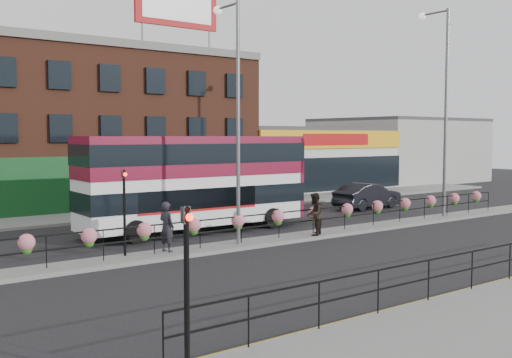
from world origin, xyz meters
TOP-DOWN VIEW (x-y plane):
  - ground at (0.00, 0.00)m, footprint 120.00×120.00m
  - north_pavement at (0.00, 12.00)m, footprint 60.00×4.00m
  - median at (0.00, 0.00)m, footprint 60.00×1.60m
  - yellow_line_inner at (0.00, -9.70)m, footprint 60.00×0.10m
  - yellow_line_outer at (0.00, -9.88)m, footprint 60.00×0.10m
  - brick_building at (-4.00, 19.96)m, footprint 25.00×12.21m
  - supermarket at (16.00, 19.90)m, footprint 15.00×12.25m
  - warehouse_east at (30.75, 20.00)m, footprint 14.50×12.00m
  - billboard at (2.50, 14.99)m, footprint 6.00×0.29m
  - median_railing at (0.00, 0.00)m, footprint 30.04×0.56m
  - south_railing at (-2.00, -10.10)m, footprint 20.04×0.05m
  - double_decker_bus at (-2.50, 4.38)m, footprint 11.32×3.01m
  - car at (10.88, 5.80)m, footprint 2.32×5.11m
  - pedestrian_a at (-6.38, 0.17)m, footprint 0.94×0.83m
  - pedestrian_b at (0.70, -0.41)m, footprint 1.59×1.58m
  - lamp_column_west at (-3.22, 0.16)m, footprint 0.35×1.73m
  - lamp_column_east at (10.78, 0.36)m, footprint 0.41×1.99m
  - traffic_light_south at (-12.00, -11.01)m, footprint 0.15×0.28m
  - traffic_light_median at (-8.00, 0.39)m, footprint 0.15×0.28m

SIDE VIEW (x-z plane):
  - ground at x=0.00m, z-range 0.00..0.00m
  - yellow_line_inner at x=0.00m, z-range 0.00..0.01m
  - yellow_line_outer at x=0.00m, z-range 0.00..0.01m
  - north_pavement at x=0.00m, z-range 0.00..0.15m
  - median at x=0.00m, z-range 0.00..0.15m
  - car at x=10.88m, z-range 0.00..1.61m
  - south_railing at x=-2.00m, z-range 0.40..1.52m
  - median_railing at x=0.00m, z-range 0.43..1.66m
  - pedestrian_b at x=0.70m, z-range 0.15..2.05m
  - pedestrian_a at x=-6.38m, z-range 0.15..2.08m
  - traffic_light_south at x=-12.00m, z-range 0.64..4.29m
  - traffic_light_median at x=-8.00m, z-range 0.64..4.29m
  - supermarket at x=16.00m, z-range 0.00..5.30m
  - double_decker_bus at x=-2.50m, z-range 0.52..5.08m
  - warehouse_east at x=30.75m, z-range 0.00..6.30m
  - brick_building at x=-4.00m, z-range -0.02..10.28m
  - lamp_column_west at x=-3.22m, z-range 1.06..10.92m
  - lamp_column_east at x=10.78m, z-range 1.20..12.54m
  - billboard at x=2.50m, z-range 10.98..15.38m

